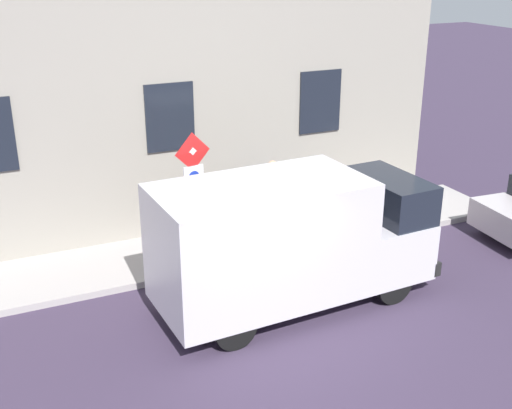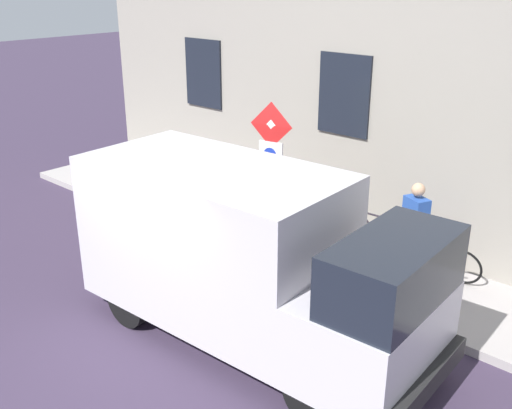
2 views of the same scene
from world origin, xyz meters
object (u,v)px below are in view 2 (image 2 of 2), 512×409
at_px(delivery_van, 246,254).
at_px(bicycle_black, 382,240).
at_px(pedestrian, 414,229).
at_px(bicycle_purple, 431,256).
at_px(sign_post_stacked, 271,168).

relative_size(delivery_van, bicycle_black, 3.16).
relative_size(delivery_van, pedestrian, 3.15).
relative_size(bicycle_black, pedestrian, 1.00).
bearing_deg(bicycle_purple, bicycle_black, -4.81).
bearing_deg(sign_post_stacked, delivery_van, -148.26).
relative_size(sign_post_stacked, pedestrian, 1.60).
distance_m(bicycle_purple, bicycle_black, 0.95).
bearing_deg(bicycle_purple, pedestrian, 56.23).
xyz_separation_m(delivery_van, bicycle_black, (3.27, -0.29, -0.82)).
bearing_deg(pedestrian, bicycle_purple, -4.32).
xyz_separation_m(delivery_van, bicycle_purple, (3.27, -1.25, -0.82)).
relative_size(bicycle_purple, bicycle_black, 1.00).
bearing_deg(pedestrian, delivery_van, -175.23).
bearing_deg(delivery_van, bicycle_purple, 66.50).
xyz_separation_m(sign_post_stacked, delivery_van, (-1.91, -1.18, -0.54)).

